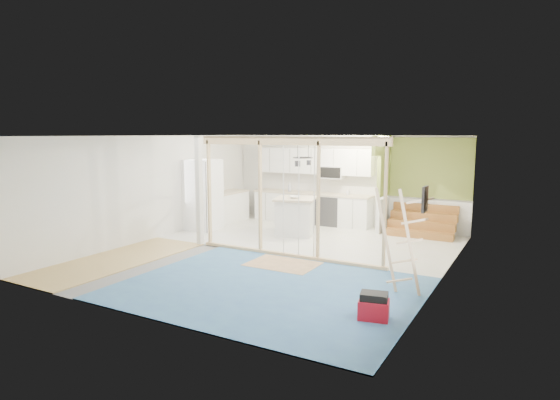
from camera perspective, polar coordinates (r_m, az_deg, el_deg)
The scene contains 17 objects.
room at distance 10.08m, azimuth -0.49°, elevation 0.41°, with size 7.01×8.01×2.61m.
floor_overlays at distance 10.35m, azimuth 0.04°, elevation -6.67°, with size 7.00×8.00×0.03m.
stud_frame at distance 10.18m, azimuth -1.83°, elevation 2.21°, with size 4.66×0.14×2.60m.
base_cabinets at distance 13.88m, azimuth 0.61°, elevation -0.95°, with size 4.45×2.24×0.93m.
upper_cabinets at distance 13.79m, azimuth 4.34°, elevation 4.63°, with size 3.60×0.41×0.85m.
green_partition at distance 12.79m, azimuth 15.80°, elevation 0.13°, with size 2.25×1.51×2.60m.
pot_rack at distance 11.82m, azimuth 2.76°, elevation 4.93°, with size 0.52×0.52×0.72m.
sheathing_panel at distance 6.97m, azimuth 16.51°, elevation -3.39°, with size 0.02×4.00×2.60m, color tan.
electrical_panel at distance 7.50m, azimuth 17.26°, elevation 0.09°, with size 0.04×0.30×0.40m, color #3A3A3F.
ceiling_light at distance 12.20m, azimuth 12.39°, elevation 7.40°, with size 0.32×0.32×0.08m, color #FFEABF.
fridge at distance 13.02m, azimuth -9.37°, elevation 0.60°, with size 0.88×0.85×1.95m.
island at distance 12.23m, azimuth 1.86°, elevation -2.05°, with size 1.27×1.27×0.99m.
bowl at distance 12.02m, azimuth 1.82°, elevation 0.34°, with size 0.27×0.27×0.07m, color silver.
soap_bottle_a at distance 13.97m, azimuth 1.19°, elevation 1.63°, with size 0.11×0.11×0.29m, color #9FA2B2.
soap_bottle_b at distance 13.35m, azimuth 8.33°, elevation 0.99°, with size 0.08×0.08×0.17m, color silver.
toolbox at distance 6.97m, azimuth 11.36°, elevation -12.68°, with size 0.48×0.40×0.40m.
ladder at distance 7.91m, azimuth 14.51°, elevation -4.92°, with size 0.94×0.17×1.76m.
Camera 1 is at (4.94, -8.68, 2.65)m, focal length 30.00 mm.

